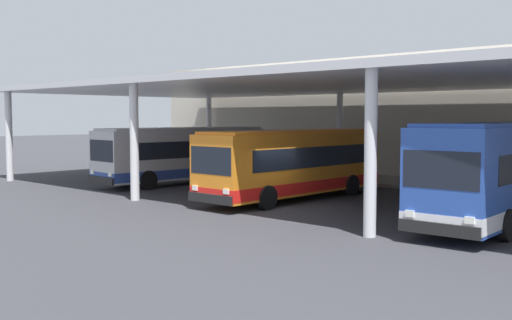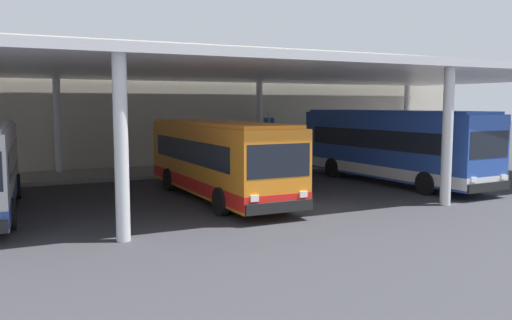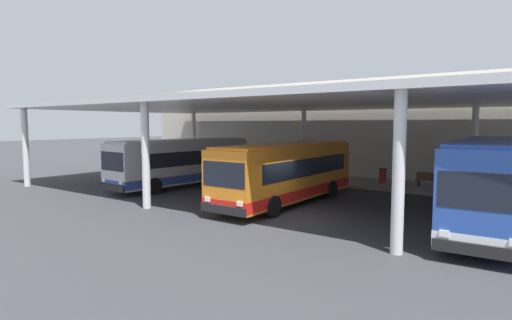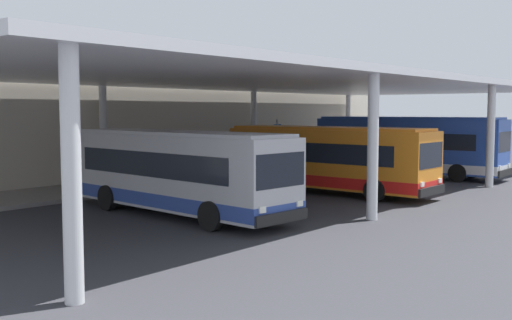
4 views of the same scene
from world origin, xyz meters
TOP-DOWN VIEW (x-y plane):
  - ground_plane at (0.00, 0.00)m, footprint 200.00×200.00m
  - platform_kerb at (0.00, 11.75)m, footprint 42.00×4.50m
  - station_building_facade at (0.00, 15.00)m, footprint 48.00×1.60m
  - canopy_shelter at (0.00, 5.50)m, footprint 40.00×17.00m
  - bus_nearest_bay at (-9.99, 3.65)m, footprint 3.19×10.67m
  - bus_second_bay at (-1.14, 2.69)m, footprint 2.73×10.53m
  - bus_middle_bay at (8.23, 3.10)m, footprint 3.07×11.43m
  - bench_waiting at (4.00, 11.82)m, footprint 1.80×0.45m
  - trash_bin at (0.87, 11.96)m, footprint 0.52×0.52m
  - banner_sign at (5.53, 10.94)m, footprint 0.70×0.12m

SIDE VIEW (x-z plane):
  - ground_plane at x=0.00m, z-range 0.00..0.00m
  - platform_kerb at x=0.00m, z-range 0.00..0.18m
  - bench_waiting at x=4.00m, z-range 0.20..1.12m
  - trash_bin at x=0.87m, z-range 0.19..1.17m
  - bus_nearest_bay at x=-9.99m, z-range 0.07..3.24m
  - bus_second_bay at x=-1.14m, z-range 0.07..3.24m
  - bus_middle_bay at x=8.23m, z-range 0.06..3.63m
  - banner_sign at x=5.53m, z-range 0.38..3.58m
  - station_building_facade at x=0.00m, z-range 0.00..7.62m
  - canopy_shelter at x=0.00m, z-range 2.54..8.09m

